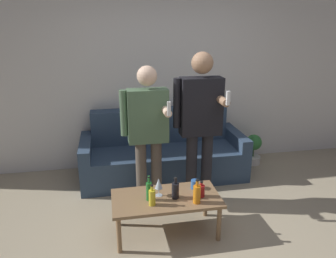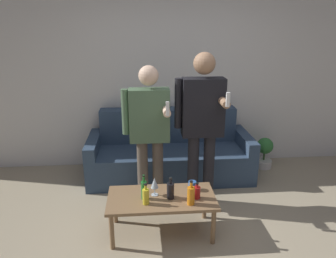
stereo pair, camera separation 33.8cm
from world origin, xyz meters
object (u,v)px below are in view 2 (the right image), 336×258
couch (170,153)px  person_standing_right (202,119)px  coffee_table (162,201)px  person_standing_left (149,127)px  bottle_orange (197,192)px

couch → person_standing_right: (0.28, -0.78, 0.71)m
coffee_table → person_standing_right: (0.47, 0.52, 0.66)m
person_standing_left → bottle_orange: bearing=-55.5°
coffee_table → bottle_orange: bearing=-8.6°
person_standing_left → person_standing_right: (0.57, -0.05, 0.08)m
couch → person_standing_left: person_standing_left is taller
couch → bottle_orange: size_ratio=13.11×
person_standing_left → person_standing_right: 0.58m
bottle_orange → person_standing_left: bearing=124.5°
person_standing_left → coffee_table: bearing=-80.6°
couch → coffee_table: bearing=-98.4°
coffee_table → person_standing_left: size_ratio=0.66×
bottle_orange → person_standing_left: person_standing_left is taller
person_standing_left → person_standing_right: person_standing_right is taller
coffee_table → person_standing_right: person_standing_right is taller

